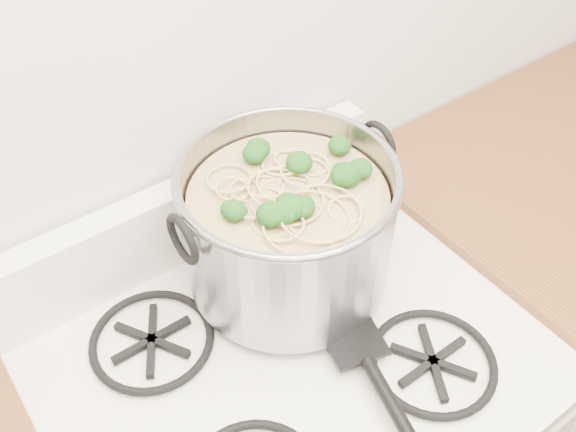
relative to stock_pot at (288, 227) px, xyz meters
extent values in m
plane|color=silver|center=(-0.09, 0.21, 0.31)|extent=(3.60, 0.00, 3.60)
cube|color=white|center=(-0.09, -0.13, -0.16)|extent=(0.76, 0.65, 0.04)
cube|color=black|center=(-0.09, -0.13, -0.12)|extent=(0.60, 0.56, 0.02)
cube|color=silver|center=(0.79, -0.13, -0.60)|extent=(1.00, 0.65, 0.88)
cylinder|color=gray|center=(0.00, 0.00, 0.00)|extent=(0.34, 0.34, 0.23)
torus|color=gray|center=(0.00, 0.00, 0.11)|extent=(0.36, 0.36, 0.01)
torus|color=black|center=(-0.19, 0.00, 0.09)|extent=(0.01, 0.08, 0.08)
torus|color=black|center=(0.19, 0.00, 0.09)|extent=(0.01, 0.08, 0.08)
cylinder|color=#A5844E|center=(0.00, 0.00, -0.02)|extent=(0.32, 0.32, 0.19)
sphere|color=#184A13|center=(0.00, 0.00, 0.09)|extent=(0.04, 0.04, 0.04)
sphere|color=#184A13|center=(0.00, 0.00, 0.09)|extent=(0.04, 0.04, 0.04)
sphere|color=#184A13|center=(0.00, 0.00, 0.09)|extent=(0.04, 0.04, 0.04)
sphere|color=#184A13|center=(0.00, 0.00, 0.09)|extent=(0.04, 0.04, 0.04)
sphere|color=#184A13|center=(0.00, 0.00, 0.09)|extent=(0.04, 0.04, 0.04)
sphere|color=#184A13|center=(0.00, 0.00, 0.09)|extent=(0.04, 0.04, 0.04)
sphere|color=#184A13|center=(0.00, 0.00, 0.09)|extent=(0.04, 0.04, 0.04)
sphere|color=#184A13|center=(0.00, 0.00, 0.09)|extent=(0.04, 0.04, 0.04)
sphere|color=#184A13|center=(0.00, 0.00, 0.09)|extent=(0.04, 0.04, 0.04)
sphere|color=#184A13|center=(0.00, 0.00, 0.09)|extent=(0.04, 0.04, 0.04)
sphere|color=#184A13|center=(0.00, 0.00, 0.09)|extent=(0.04, 0.04, 0.04)
sphere|color=#184A13|center=(0.00, 0.00, 0.09)|extent=(0.04, 0.04, 0.04)
sphere|color=#184A13|center=(0.00, 0.00, 0.09)|extent=(0.04, 0.04, 0.04)
imported|color=white|center=(0.11, 0.15, -0.10)|extent=(0.15, 0.15, 0.03)
camera|label=1|loc=(-0.44, -0.60, 0.75)|focal=40.00mm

